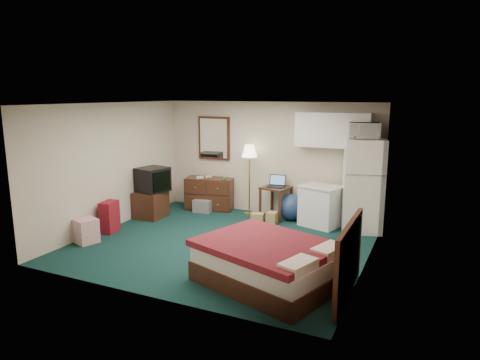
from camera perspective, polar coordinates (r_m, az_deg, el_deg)
The scene contains 25 objects.
floor at distance 7.85m, azimuth -2.32°, elevation -8.46°, with size 5.00×4.50×0.01m, color #0D302B.
ceiling at distance 7.38m, azimuth -2.48°, elevation 10.11°, with size 5.00×4.50×0.01m, color beige.
walls at distance 7.51m, azimuth -2.40°, elevation 0.53°, with size 5.01×4.51×2.50m.
mirror at distance 10.02m, azimuth -3.47°, elevation 5.60°, with size 0.80×0.06×1.00m, color white, non-canonical shape.
upper_cabinets at distance 8.87m, azimuth 12.28°, elevation 6.53°, with size 1.50×0.35×0.70m, color white, non-canonical shape.
headboard at distance 5.86m, azimuth 14.30°, elevation -10.16°, with size 0.06×1.56×1.00m, color #311A13, non-canonical shape.
dresser at distance 10.03m, azimuth -4.05°, elevation -1.81°, with size 1.10×0.50×0.75m, color #311A13, non-canonical shape.
floor_lamp at distance 9.51m, azimuth 1.25°, elevation 0.02°, with size 0.34×0.34×1.57m, color gold, non-canonical shape.
desk at distance 9.32m, azimuth 4.79°, elevation -3.00°, with size 0.55×0.55×0.70m, color #311A13, non-canonical shape.
exercise_ball at distance 9.25m, azimuth 6.87°, elevation -3.60°, with size 0.56×0.56×0.56m, color navy.
kitchen_counter at distance 8.89m, azimuth 10.67°, elevation -3.52°, with size 0.74×0.56×0.81m, color white, non-canonical shape.
fridge at distance 8.71m, azimuth 16.07°, elevation -0.65°, with size 0.75×0.75×1.83m, color white, non-canonical shape.
bed at distance 6.23m, azimuth 3.94°, elevation -10.98°, with size 1.87×1.46×0.60m, color maroon, non-canonical shape.
tv_stand at distance 9.57m, azimuth -11.83°, elevation -3.20°, with size 0.58×0.63×0.58m, color #311A13, non-canonical shape.
suitcase at distance 8.75m, azimuth -17.00°, elevation -4.73°, with size 0.24×0.38×0.62m, color maroon, non-canonical shape.
retail_box at distance 8.31m, azimuth -19.82°, elevation -6.40°, with size 0.35×0.35×0.44m, color white, non-canonical shape.
file_bin at distance 9.86m, azimuth -4.94°, elevation -3.43°, with size 0.41×0.31×0.29m, color slate, non-canonical shape.
cardboard_box_a at distance 8.99m, azimuth 2.37°, elevation -5.11°, with size 0.26×0.22×0.22m, color olive, non-canonical shape.
cardboard_box_b at distance 9.01m, azimuth 4.29°, elevation -5.03°, with size 0.20×0.24×0.24m, color olive, non-canonical shape.
laptop at distance 9.18m, azimuth 4.81°, elevation -0.20°, with size 0.35×0.29×0.24m, color black, non-canonical shape.
crt_tv at distance 9.46m, azimuth -11.57°, elevation 0.06°, with size 0.57×0.61×0.52m, color black, non-canonical shape.
microwave at distance 8.51m, azimuth 16.28°, elevation 6.58°, with size 0.56×0.31×0.38m, color white.
book_a at distance 9.96m, azimuth -5.83°, elevation 0.93°, with size 0.17×0.02×0.23m, color olive.
book_b at distance 10.04m, azimuth -4.64°, elevation 0.98°, with size 0.15×0.02×0.21m, color olive.
mug at distance 9.70m, azimuth -2.14°, elevation 0.34°, with size 0.11×0.09×0.11m, color #467833.
Camera 1 is at (3.39, -6.55, 2.68)m, focal length 32.00 mm.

